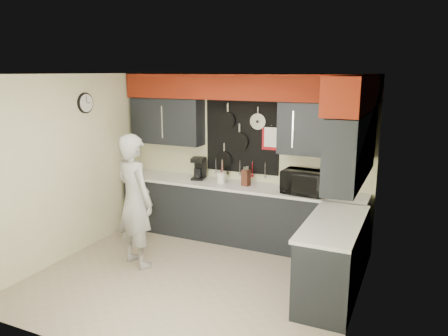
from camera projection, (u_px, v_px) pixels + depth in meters
The scene contains 10 objects.
ground at pixel (194, 279), 5.67m from camera, with size 4.00×4.00×0.00m, color tan.
back_wall_assembly at pixel (243, 113), 6.65m from camera, with size 4.00×0.36×2.60m.
right_wall_assembly at pixel (354, 136), 4.73m from camera, with size 0.36×3.50×2.60m.
left_wall_assembly at pixel (70, 165), 6.20m from camera, with size 0.05×3.50×2.60m.
base_cabinets at pixel (260, 224), 6.37m from camera, with size 3.95×2.20×0.92m.
microwave at pixel (304, 182), 6.22m from camera, with size 0.61×0.41×0.33m, color black.
knife_block at pixel (246, 178), 6.66m from camera, with size 0.11×0.11×0.24m, color #3E1D13.
utensil_crock at pixel (221, 178), 6.83m from camera, with size 0.13×0.13×0.17m, color white.
coffee_maker at pixel (199, 168), 7.06m from camera, with size 0.25×0.28×0.36m.
person at pixel (135, 201), 5.91m from camera, with size 0.67×0.44×1.83m, color #A2A29F.
Camera 1 is at (2.52, -4.58, 2.64)m, focal length 35.00 mm.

